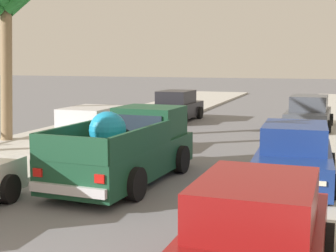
{
  "coord_description": "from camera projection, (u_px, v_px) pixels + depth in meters",
  "views": [
    {
      "loc": [
        4.14,
        -3.4,
        3.12
      ],
      "look_at": [
        -0.32,
        10.05,
        1.2
      ],
      "focal_mm": 52.66,
      "sensor_mm": 36.0,
      "label": 1
    }
  ],
  "objects": [
    {
      "name": "car_right_far",
      "position": [
        309.0,
        114.0,
        21.8
      ],
      "size": [
        2.12,
        4.3,
        1.54
      ],
      "color": "#474C56",
      "rests_on": "ground"
    },
    {
      "name": "car_left_mid",
      "position": [
        254.0,
        240.0,
        6.59
      ],
      "size": [
        2.08,
        4.29,
        1.54
      ],
      "color": "maroon",
      "rests_on": "ground"
    },
    {
      "name": "sidewalk_left",
      "position": [
        49.0,
        144.0,
        17.91
      ],
      "size": [
        4.78,
        60.0,
        0.12
      ],
      "primitive_type": "cube",
      "color": "beige",
      "rests_on": "ground"
    },
    {
      "name": "car_left_far",
      "position": [
        294.0,
        157.0,
        12.23
      ],
      "size": [
        2.13,
        4.31,
        1.54
      ],
      "color": "navy",
      "rests_on": "ground"
    },
    {
      "name": "pickup_truck",
      "position": [
        127.0,
        150.0,
        12.68
      ],
      "size": [
        2.45,
        5.32,
        1.89
      ],
      "color": "#19472D",
      "rests_on": "ground"
    },
    {
      "name": "curb_left",
      "position": [
        74.0,
        146.0,
        17.6
      ],
      "size": [
        0.16,
        60.0,
        0.1
      ],
      "primitive_type": "cube",
      "color": "silver",
      "rests_on": "ground"
    },
    {
      "name": "car_right_mid",
      "position": [
        92.0,
        131.0,
        16.64
      ],
      "size": [
        2.05,
        4.27,
        1.54
      ],
      "color": "silver",
      "rests_on": "ground"
    },
    {
      "name": "car_right_near",
      "position": [
        176.0,
        107.0,
        25.23
      ],
      "size": [
        2.15,
        4.31,
        1.54
      ],
      "color": "black",
      "rests_on": "ground"
    },
    {
      "name": "palm_tree_right_fore",
      "position": [
        5.0,
        8.0,
        18.1
      ],
      "size": [
        3.55,
        3.83,
        6.2
      ],
      "color": "#846B4C",
      "rests_on": "ground"
    }
  ]
}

